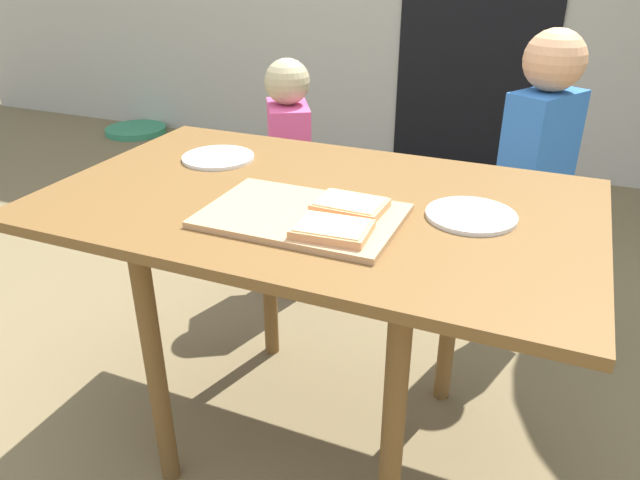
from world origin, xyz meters
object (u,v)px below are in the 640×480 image
child_left (289,167)px  child_right (537,167)px  garden_hose_coil (136,130)px  dining_table (316,231)px  pizza_slice_far_right (350,205)px  plate_white_left (218,157)px  cutting_board (302,216)px  plate_white_right (471,215)px  pizza_slice_near_right (332,229)px

child_left → child_right: bearing=5.0°
garden_hose_coil → child_right: bearing=-27.0°
dining_table → pizza_slice_far_right: (0.11, -0.06, 0.11)m
plate_white_left → garden_hose_coil: (-2.05, 2.09, -0.71)m
plate_white_left → child_left: (-0.06, 0.57, -0.22)m
cutting_board → child_right: 1.01m
plate_white_right → garden_hose_coil: (-2.76, 2.21, -0.71)m
pizza_slice_far_right → garden_hose_coil: pizza_slice_far_right is taller
cutting_board → child_right: child_right is taller
cutting_board → plate_white_left: size_ratio=2.14×
pizza_slice_far_right → child_right: size_ratio=0.15×
dining_table → plate_white_right: size_ratio=6.48×
child_left → garden_hose_coil: 2.55m
child_right → plate_white_right: bearing=-96.6°
child_left → garden_hose_coil: child_left is taller
cutting_board → garden_hose_coil: bearing=135.8°
pizza_slice_near_right → plate_white_left: 0.58m
cutting_board → pizza_slice_near_right: pizza_slice_near_right is taller
pizza_slice_near_right → pizza_slice_far_right: 0.13m
dining_table → child_right: child_right is taller
cutting_board → child_right: size_ratio=0.40×
pizza_slice_near_right → child_left: bearing=120.5°
pizza_slice_near_right → child_right: child_right is taller
pizza_slice_near_right → plate_white_right: (0.24, 0.22, -0.02)m
pizza_slice_near_right → dining_table: bearing=121.4°
dining_table → pizza_slice_near_right: bearing=-58.6°
pizza_slice_far_right → pizza_slice_near_right: bearing=-85.9°
pizza_slice_near_right → child_right: 1.04m
garden_hose_coil → plate_white_left: bearing=-45.6°
pizza_slice_far_right → child_left: (-0.53, 0.78, -0.24)m
child_right → child_left: bearing=-175.0°
cutting_board → plate_white_right: 0.37m
cutting_board → plate_white_right: bearing=23.9°
child_left → dining_table: bearing=-59.7°
cutting_board → child_left: (-0.44, 0.84, -0.22)m
pizza_slice_near_right → garden_hose_coil: pizza_slice_near_right is taller
pizza_slice_near_right → child_right: (0.33, 0.98, -0.15)m
pizza_slice_near_right → plate_white_right: pizza_slice_near_right is taller
garden_hose_coil → plate_white_right: bearing=-38.7°
plate_white_right → child_right: child_right is taller
pizza_slice_far_right → child_left: 0.97m
plate_white_left → garden_hose_coil: plate_white_left is taller
child_left → child_right: (0.86, 0.08, 0.10)m
plate_white_right → child_left: size_ratio=0.22×
garden_hose_coil → pizza_slice_far_right: bearing=-42.5°
cutting_board → plate_white_left: bearing=144.4°
pizza_slice_near_right → plate_white_right: bearing=42.6°
pizza_slice_near_right → child_right: size_ratio=0.15×
dining_table → garden_hose_coil: (-2.41, 2.24, -0.62)m
cutting_board → pizza_slice_far_right: (0.09, 0.06, 0.02)m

